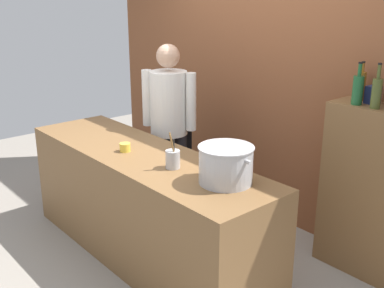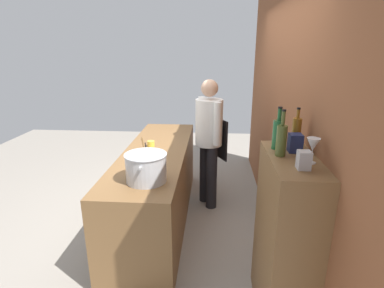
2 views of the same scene
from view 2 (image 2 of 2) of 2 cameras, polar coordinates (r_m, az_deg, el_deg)
The scene contains 14 objects.
ground_plane at distance 3.84m, azimuth -6.47°, elevation -13.95°, with size 8.00×8.00×0.00m, color gray.
brick_back_panel at distance 3.34m, azimuth 17.20°, elevation 8.14°, with size 4.40×0.10×3.00m, color brown.
prep_counter at distance 3.63m, azimuth -6.71°, elevation -7.88°, with size 2.46×0.70×0.90m, color brown.
bar_cabinet at distance 2.40m, azimuth 17.15°, elevation -17.45°, with size 0.76×0.32×1.32m, color brown.
chef at distance 3.80m, azimuth 3.28°, elevation 1.71°, with size 0.48×0.41×1.66m.
stockpot_large at distance 2.63m, azimuth -8.73°, elevation -4.46°, with size 0.43×0.37×0.25m.
utensil_crock at distance 3.07m, azimuth -8.72°, elevation -2.31°, with size 0.10×0.10×0.27m.
butter_jar at distance 3.58m, azimuth -7.83°, elevation 0.05°, with size 0.09×0.09×0.07m, color yellow.
wine_bottle_amber at distance 2.31m, azimuth 19.24°, elevation 2.22°, with size 0.07×0.07×0.29m.
wine_bottle_olive at distance 2.08m, azimuth 16.66°, elevation 0.85°, with size 0.07×0.07×0.32m.
wine_bottle_green at distance 2.22m, azimuth 16.05°, elevation 1.90°, with size 0.08×0.08×0.31m.
wine_glass_short at distance 2.01m, azimuth 22.06°, elevation -0.23°, with size 0.08×0.08×0.16m.
spice_tin_silver at distance 1.91m, azimuth 20.54°, elevation -2.90°, with size 0.08×0.08×0.11m, color #B2B2B7.
spice_tin_navy at distance 2.20m, azimuth 19.05°, elevation 0.18°, with size 0.09×0.09×0.13m, color navy.
Camera 2 is at (3.21, 0.65, 2.01)m, focal length 28.00 mm.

